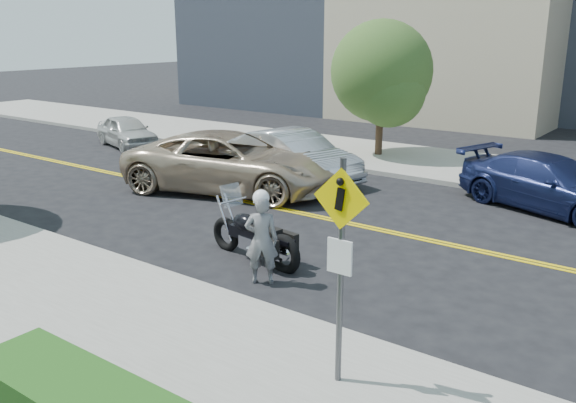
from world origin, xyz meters
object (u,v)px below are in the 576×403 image
(motorcyclist, at_px, (262,237))
(parked_car_white, at_px, (127,131))
(suv, at_px, (231,162))
(pedestrian_sign, at_px, (340,252))
(motorcycle, at_px, (254,225))
(parked_car_silver, at_px, (294,156))
(parked_car_blue, at_px, (550,184))

(motorcyclist, height_order, parked_car_white, motorcyclist)
(motorcyclist, height_order, suv, motorcyclist)
(motorcyclist, bearing_deg, pedestrian_sign, 107.88)
(pedestrian_sign, bearing_deg, parked_car_white, 148.86)
(parked_car_white, bearing_deg, motorcycle, -100.72)
(motorcycle, height_order, parked_car_silver, parked_car_silver)
(suv, bearing_deg, motorcyclist, -151.01)
(motorcyclist, bearing_deg, parked_car_white, -66.25)
(motorcycle, relative_size, parked_car_white, 0.67)
(suv, height_order, parked_car_blue, suv)
(parked_car_blue, bearing_deg, parked_car_silver, 118.57)
(pedestrian_sign, distance_m, parked_car_white, 18.89)
(motorcyclist, xyz_separation_m, parked_car_white, (-13.08, 7.54, -0.27))
(motorcycle, bearing_deg, suv, 144.18)
(parked_car_white, bearing_deg, suv, -90.79)
(suv, xyz_separation_m, parked_car_silver, (0.73, 2.13, -0.08))
(motorcycle, xyz_separation_m, parked_car_white, (-12.22, 6.72, -0.12))
(motorcycle, relative_size, parked_car_silver, 0.52)
(motorcycle, relative_size, suv, 0.39)
(pedestrian_sign, relative_size, parked_car_white, 0.81)
(parked_car_white, distance_m, parked_car_silver, 8.85)
(motorcyclist, height_order, motorcycle, motorcyclist)
(pedestrian_sign, bearing_deg, parked_car_blue, 89.72)
(motorcycle, distance_m, parked_car_blue, 8.41)
(motorcyclist, xyz_separation_m, parked_car_silver, (-4.26, 6.91, -0.12))
(motorcyclist, bearing_deg, motorcycle, -80.23)
(motorcycle, bearing_deg, parked_car_blue, 69.81)
(motorcycle, relative_size, parked_car_blue, 0.50)
(suv, bearing_deg, parked_car_blue, -84.07)
(pedestrian_sign, height_order, parked_car_blue, pedestrian_sign)
(parked_car_white, relative_size, parked_car_blue, 0.75)
(motorcycle, bearing_deg, pedestrian_sign, -29.88)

